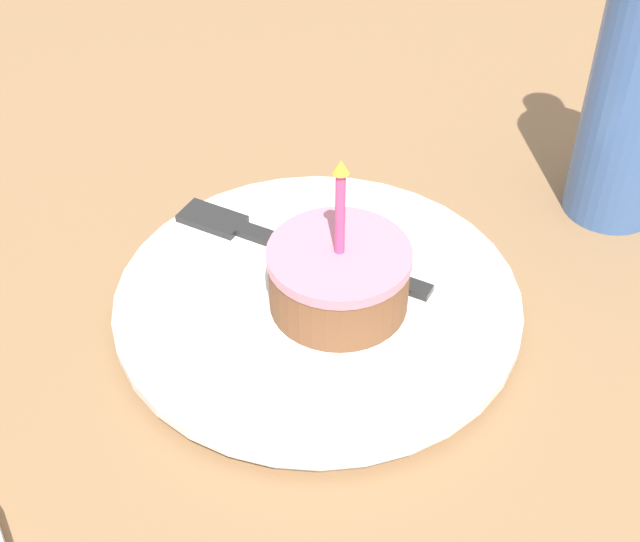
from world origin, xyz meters
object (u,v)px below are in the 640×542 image
plate (320,306)px  fork (283,243)px  cake_slice (335,278)px  bottle (638,92)px

plate → fork: bearing=3.6°
plate → cake_slice: size_ratio=2.41×
bottle → cake_slice: bearing=98.2°
plate → fork: fork is taller
cake_slice → fork: cake_slice is taller
plate → cake_slice: cake_slice is taller
cake_slice → fork: bearing=8.1°
plate → cake_slice: (-0.01, -0.01, 0.03)m
fork → bottle: bottle is taller
cake_slice → bottle: (0.03, -0.24, 0.06)m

